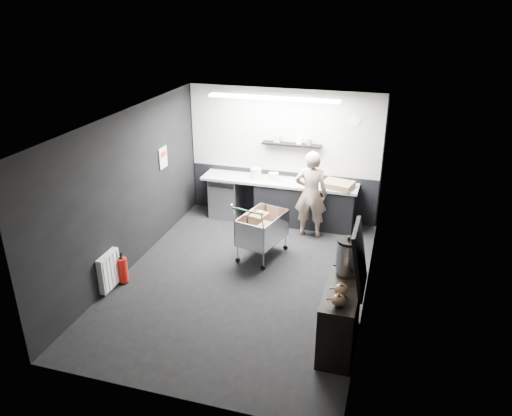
% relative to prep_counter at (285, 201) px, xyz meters
% --- Properties ---
extents(floor, '(5.50, 5.50, 0.00)m').
position_rel_prep_counter_xyz_m(floor, '(-0.14, -2.42, -0.46)').
color(floor, black).
rests_on(floor, ground).
extents(ceiling, '(5.50, 5.50, 0.00)m').
position_rel_prep_counter_xyz_m(ceiling, '(-0.14, -2.42, 2.24)').
color(ceiling, silver).
rests_on(ceiling, wall_back).
extents(wall_back, '(5.50, 0.00, 5.50)m').
position_rel_prep_counter_xyz_m(wall_back, '(-0.14, 0.33, 0.89)').
color(wall_back, black).
rests_on(wall_back, floor).
extents(wall_front, '(5.50, 0.00, 5.50)m').
position_rel_prep_counter_xyz_m(wall_front, '(-0.14, -5.17, 0.89)').
color(wall_front, black).
rests_on(wall_front, floor).
extents(wall_left, '(0.00, 5.50, 5.50)m').
position_rel_prep_counter_xyz_m(wall_left, '(-2.14, -2.42, 0.89)').
color(wall_left, black).
rests_on(wall_left, floor).
extents(wall_right, '(0.00, 5.50, 5.50)m').
position_rel_prep_counter_xyz_m(wall_right, '(1.86, -2.42, 0.89)').
color(wall_right, black).
rests_on(wall_right, floor).
extents(kitchen_wall_panel, '(3.95, 0.02, 1.70)m').
position_rel_prep_counter_xyz_m(kitchen_wall_panel, '(-0.14, 0.31, 1.39)').
color(kitchen_wall_panel, beige).
rests_on(kitchen_wall_panel, wall_back).
extents(dado_panel, '(3.95, 0.02, 1.00)m').
position_rel_prep_counter_xyz_m(dado_panel, '(-0.14, 0.31, 0.04)').
color(dado_panel, black).
rests_on(dado_panel, wall_back).
extents(floating_shelf, '(1.20, 0.22, 0.04)m').
position_rel_prep_counter_xyz_m(floating_shelf, '(0.06, 0.20, 1.16)').
color(floating_shelf, black).
rests_on(floating_shelf, wall_back).
extents(wall_clock, '(0.20, 0.03, 0.20)m').
position_rel_prep_counter_xyz_m(wall_clock, '(1.26, 0.30, 1.69)').
color(wall_clock, white).
rests_on(wall_clock, wall_back).
extents(poster, '(0.02, 0.30, 0.40)m').
position_rel_prep_counter_xyz_m(poster, '(-2.12, -1.12, 1.09)').
color(poster, silver).
rests_on(poster, wall_left).
extents(poster_red_band, '(0.02, 0.22, 0.10)m').
position_rel_prep_counter_xyz_m(poster_red_band, '(-2.11, -1.12, 1.16)').
color(poster_red_band, red).
rests_on(poster_red_band, poster).
extents(radiator, '(0.10, 0.50, 0.60)m').
position_rel_prep_counter_xyz_m(radiator, '(-2.08, -3.32, -0.11)').
color(radiator, white).
rests_on(radiator, wall_left).
extents(ceiling_strip, '(2.40, 0.20, 0.04)m').
position_rel_prep_counter_xyz_m(ceiling_strip, '(-0.14, -0.57, 2.21)').
color(ceiling_strip, white).
rests_on(ceiling_strip, ceiling).
extents(prep_counter, '(3.20, 0.61, 0.90)m').
position_rel_prep_counter_xyz_m(prep_counter, '(0.00, 0.00, 0.00)').
color(prep_counter, black).
rests_on(prep_counter, floor).
extents(person, '(0.65, 0.45, 1.72)m').
position_rel_prep_counter_xyz_m(person, '(0.61, -0.45, 0.40)').
color(person, beige).
rests_on(person, floor).
extents(shopping_cart, '(0.82, 1.13, 1.11)m').
position_rel_prep_counter_xyz_m(shopping_cart, '(-0.05, -1.55, 0.07)').
color(shopping_cart, silver).
rests_on(shopping_cart, floor).
extents(sideboard, '(0.51, 1.19, 1.78)m').
position_rel_prep_counter_xyz_m(sideboard, '(1.63, -3.62, 0.11)').
color(sideboard, black).
rests_on(sideboard, floor).
extents(fire_extinguisher, '(0.16, 0.16, 0.53)m').
position_rel_prep_counter_xyz_m(fire_extinguisher, '(-1.99, -3.07, -0.20)').
color(fire_extinguisher, red).
rests_on(fire_extinguisher, floor).
extents(cardboard_box, '(0.65, 0.55, 0.11)m').
position_rel_prep_counter_xyz_m(cardboard_box, '(1.07, -0.05, 0.50)').
color(cardboard_box, '#9C7E53').
rests_on(cardboard_box, prep_counter).
extents(pink_tub, '(0.22, 0.22, 0.22)m').
position_rel_prep_counter_xyz_m(pink_tub, '(-0.62, 0.00, 0.55)').
color(pink_tub, white).
rests_on(pink_tub, prep_counter).
extents(white_container, '(0.21, 0.18, 0.17)m').
position_rel_prep_counter_xyz_m(white_container, '(-0.24, -0.05, 0.53)').
color(white_container, white).
rests_on(white_container, prep_counter).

